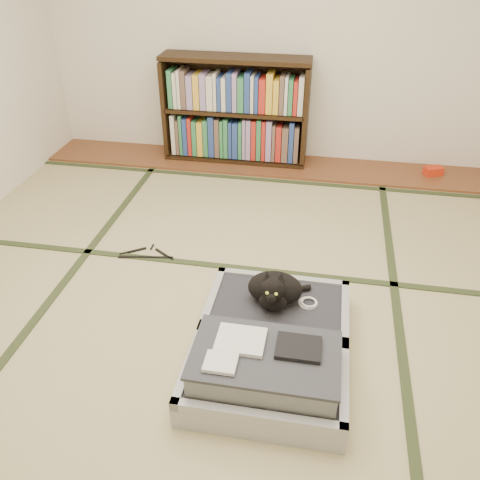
# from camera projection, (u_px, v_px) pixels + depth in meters

# --- Properties ---
(floor) EXTENTS (4.50, 4.50, 0.00)m
(floor) POSITION_uv_depth(u_px,v_px,m) (221.00, 308.00, 2.93)
(floor) COLOR tan
(floor) RESTS_ON ground
(wood_strip) EXTENTS (4.00, 0.50, 0.02)m
(wood_strip) POSITION_uv_depth(u_px,v_px,m) (267.00, 165.00, 4.58)
(wood_strip) COLOR brown
(wood_strip) RESTS_ON ground
(red_item) EXTENTS (0.17, 0.14, 0.07)m
(red_item) POSITION_uv_depth(u_px,v_px,m) (433.00, 171.00, 4.36)
(red_item) COLOR red
(red_item) RESTS_ON wood_strip
(room_shell) EXTENTS (4.50, 4.50, 4.50)m
(room_shell) POSITION_uv_depth(u_px,v_px,m) (213.00, 41.00, 2.14)
(room_shell) COLOR white
(room_shell) RESTS_ON ground
(tatami_borders) EXTENTS (4.00, 4.50, 0.01)m
(tatami_borders) POSITION_uv_depth(u_px,v_px,m) (236.00, 259.00, 3.34)
(tatami_borders) COLOR #2D381E
(tatami_borders) RESTS_ON ground
(bookcase) EXTENTS (1.27, 0.29, 0.92)m
(bookcase) POSITION_uv_depth(u_px,v_px,m) (235.00, 112.00, 4.44)
(bookcase) COLOR black
(bookcase) RESTS_ON wood_strip
(suitcase) EXTENTS (0.76, 1.01, 0.30)m
(suitcase) POSITION_uv_depth(u_px,v_px,m) (270.00, 349.00, 2.51)
(suitcase) COLOR #A0A0A4
(suitcase) RESTS_ON floor
(cat) EXTENTS (0.34, 0.34, 0.27)m
(cat) POSITION_uv_depth(u_px,v_px,m) (275.00, 290.00, 2.68)
(cat) COLOR black
(cat) RESTS_ON suitcase
(cable_coil) EXTENTS (0.10, 0.10, 0.03)m
(cable_coil) POSITION_uv_depth(u_px,v_px,m) (308.00, 303.00, 2.72)
(cable_coil) COLOR white
(cable_coil) RESTS_ON suitcase
(hanger) EXTENTS (0.38, 0.19, 0.01)m
(hanger) POSITION_uv_depth(u_px,v_px,m) (147.00, 255.00, 3.37)
(hanger) COLOR black
(hanger) RESTS_ON floor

